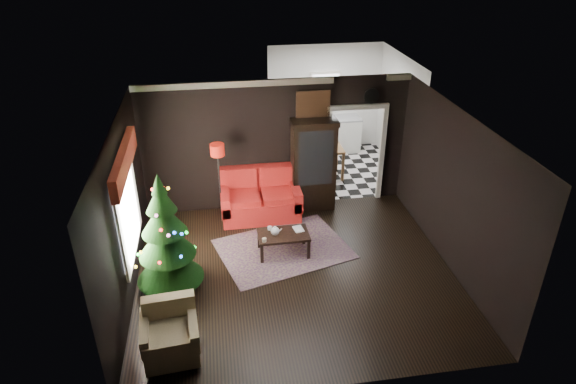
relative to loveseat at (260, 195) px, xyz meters
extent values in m
plane|color=black|center=(0.40, -2.05, -0.50)|extent=(5.50, 5.50, 0.00)
plane|color=white|center=(0.40, -2.05, 2.30)|extent=(5.50, 5.50, 0.00)
plane|color=black|center=(0.40, 0.45, 0.90)|extent=(5.50, 0.00, 5.50)
plane|color=black|center=(0.40, -4.55, 0.90)|extent=(5.50, 0.00, 5.50)
plane|color=black|center=(-2.35, -2.05, 0.90)|extent=(0.00, 5.50, 5.50)
plane|color=black|center=(3.15, -2.05, 0.90)|extent=(0.00, 5.50, 5.50)
cube|color=white|center=(-2.31, -1.85, 0.95)|extent=(0.05, 1.60, 1.40)
cube|color=maroon|center=(-2.23, -1.85, 1.77)|extent=(0.12, 2.10, 0.35)
plane|color=silver|center=(2.10, 1.95, -0.50)|extent=(3.00, 3.00, 0.00)
cube|color=white|center=(2.10, 3.40, 1.20)|extent=(0.70, 0.06, 0.70)
cube|color=#453940|center=(0.29, -1.29, -0.49)|extent=(2.72, 2.28, 0.01)
cylinder|color=white|center=(0.04, -1.24, -0.03)|extent=(0.08, 0.08, 0.07)
cylinder|color=beige|center=(-0.10, -1.62, -0.03)|extent=(0.09, 0.09, 0.07)
imported|color=#7C674E|center=(0.48, -1.33, 0.05)|extent=(0.17, 0.05, 0.24)
cylinder|color=white|center=(2.35, 0.40, 1.88)|extent=(0.32, 0.32, 0.06)
cube|color=tan|center=(1.15, 0.41, 1.75)|extent=(0.62, 0.05, 0.52)
cube|color=white|center=(2.10, 3.15, -0.05)|extent=(1.80, 0.60, 0.90)
camera|label=1|loc=(-0.83, -9.02, 4.93)|focal=31.08mm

